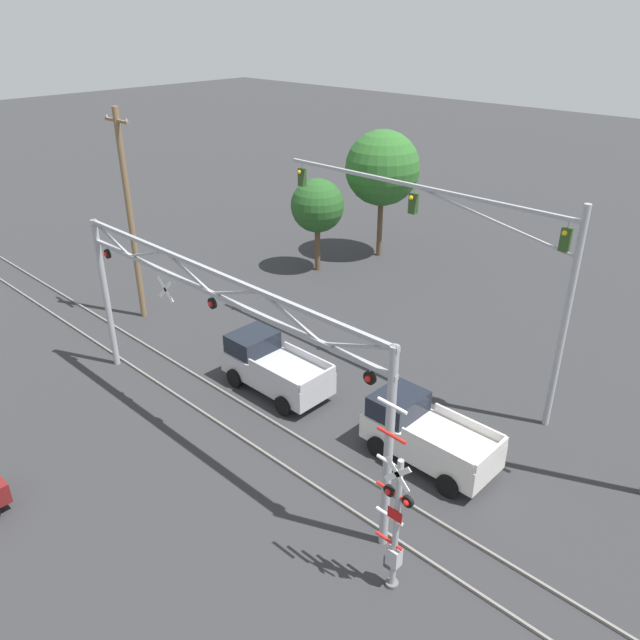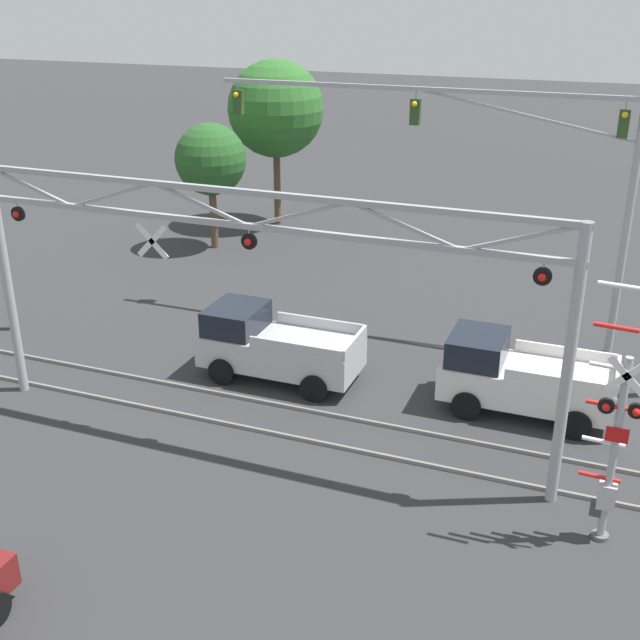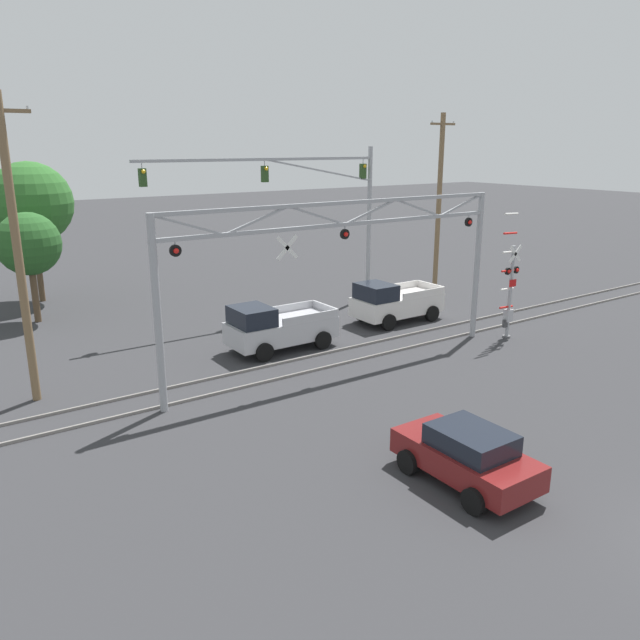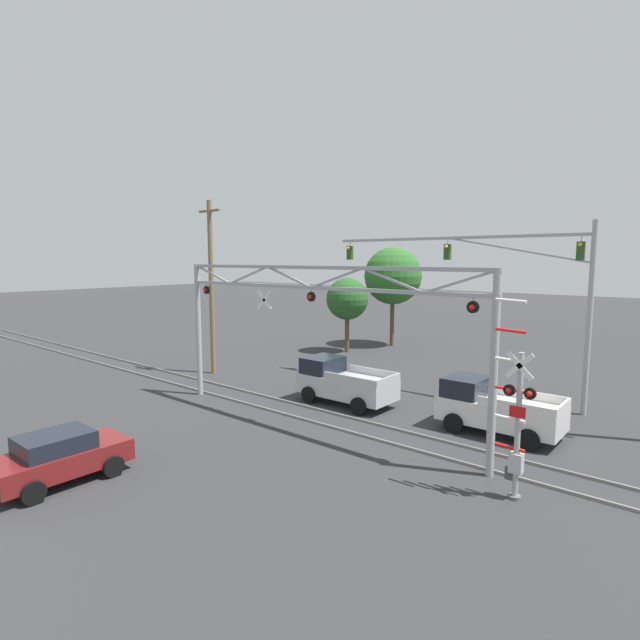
{
  "view_description": "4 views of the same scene",
  "coord_description": "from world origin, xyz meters",
  "views": [
    {
      "loc": [
        15.15,
        3.58,
        13.82
      ],
      "look_at": [
        2.29,
        17.11,
        4.47
      ],
      "focal_mm": 35.0,
      "sensor_mm": 36.0,
      "label": 1
    },
    {
      "loc": [
        7.92,
        -1.51,
        10.78
      ],
      "look_at": [
        1.48,
        15.14,
        3.23
      ],
      "focal_mm": 45.0,
      "sensor_mm": 36.0,
      "label": 2
    },
    {
      "loc": [
        -13.82,
        -4.1,
        8.46
      ],
      "look_at": [
        -2.1,
        13.0,
        2.61
      ],
      "focal_mm": 35.0,
      "sensor_mm": 36.0,
      "label": 3
    },
    {
      "loc": [
        12.8,
        -0.38,
        6.74
      ],
      "look_at": [
        1.13,
        13.62,
        4.5
      ],
      "focal_mm": 28.0,
      "sensor_mm": 36.0,
      "label": 4
    }
  ],
  "objects": [
    {
      "name": "pickup_truck_lead",
      "position": [
        -1.01,
        17.83,
        0.98
      ],
      "size": [
        4.62,
        2.26,
        2.05
      ],
      "color": "#B7B7BC",
      "rests_on": "ground_plane"
    },
    {
      "name": "utility_pole_left",
      "position": [
        -10.61,
        17.84,
        5.18
      ],
      "size": [
        1.8,
        0.28,
        10.05
      ],
      "color": "brown",
      "rests_on": "ground_plane"
    },
    {
      "name": "crossing_gantry",
      "position": [
        -0.01,
        14.44,
        4.51
      ],
      "size": [
        14.93,
        0.29,
        6.47
      ],
      "color": "#9EA0A5",
      "rests_on": "ground_plane"
    },
    {
      "name": "crossing_signal_mast",
      "position": [
        8.41,
        13.41,
        2.11
      ],
      "size": [
        1.21,
        0.35,
        5.66
      ],
      "color": "#9EA0A5",
      "rests_on": "ground_plane"
    },
    {
      "name": "rail_track_near",
      "position": [
        0.0,
        14.72,
        0.05
      ],
      "size": [
        80.0,
        0.08,
        0.1
      ],
      "primitive_type": "cube",
      "color": "gray",
      "rests_on": "ground_plane"
    },
    {
      "name": "traffic_signal_span",
      "position": [
        4.92,
        23.11,
        5.85
      ],
      "size": [
        13.28,
        0.39,
        8.36
      ],
      "color": "#9EA0A5",
      "rests_on": "ground_plane"
    },
    {
      "name": "background_tree_beyond_span",
      "position": [
        -8.56,
        28.3,
        3.85
      ],
      "size": [
        3.02,
        3.02,
        5.39
      ],
      "color": "brown",
      "rests_on": "ground_plane"
    },
    {
      "name": "background_tree_far_left_verge",
      "position": [
        -7.48,
        32.7,
        5.41
      ],
      "size": [
        4.4,
        4.4,
        7.63
      ],
      "color": "brown",
      "rests_on": "ground_plane"
    },
    {
      "name": "pickup_truck_following",
      "position": [
        5.98,
        18.36,
        0.98
      ],
      "size": [
        4.54,
        2.26,
        2.05
      ],
      "color": "silver",
      "rests_on": "ground_plane"
    },
    {
      "name": "rail_track_far",
      "position": [
        0.0,
        16.16,
        0.05
      ],
      "size": [
        80.0,
        0.08,
        0.1
      ],
      "primitive_type": "cube",
      "color": "gray",
      "rests_on": "ground_plane"
    }
  ]
}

